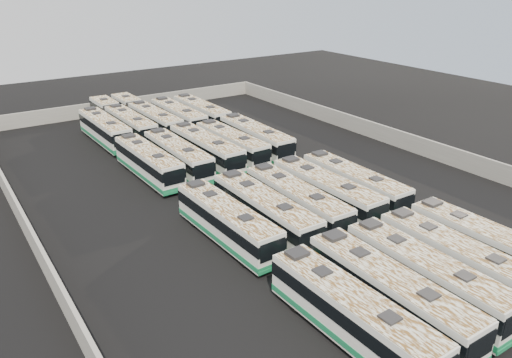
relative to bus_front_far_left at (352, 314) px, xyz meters
The scene contains 22 objects.
ground 24.65m from the bus_front_far_left, 70.13° to the left, with size 140.00×140.00×0.00m, color black.
perimeter_wall 24.60m from the bus_front_far_left, 70.13° to the left, with size 45.20×73.20×2.20m.
bus_front_far_left is the anchor object (origin of this frame).
bus_front_left 3.48m from the bus_front_far_left, ahead, with size 2.90×13.09×3.68m.
bus_front_center 7.05m from the bus_front_far_left, ahead, with size 2.81×12.81×3.60m.
bus_front_right 10.58m from the bus_front_far_left, ahead, with size 2.73×12.61×3.55m.
bus_front_far_right 14.21m from the bus_front_far_left, ahead, with size 2.84×12.64×3.55m.
bus_midfront_far_left 14.59m from the bus_front_far_left, 90.20° to the left, with size 2.95×12.60×3.54m.
bus_midfront_left 14.75m from the bus_front_far_left, 76.09° to the left, with size 2.84×13.02×3.67m.
bus_midfront_center 16.06m from the bus_front_far_left, 63.80° to the left, with size 2.96×12.82×3.60m.
bus_midfront_right 17.95m from the bus_front_far_left, 53.68° to the left, with size 2.88×12.95×3.64m.
bus_midfront_far_right 20.27m from the bus_front_far_left, 45.45° to the left, with size 2.77×12.62×3.55m.
bus_midback_far_left 31.38m from the bus_front_far_left, 90.01° to the left, with size 2.94×12.62×3.54m.
bus_midback_left 31.45m from the bus_front_far_left, 83.72° to the left, with size 2.72×12.71×3.58m.
bus_midback_center 32.19m from the bus_front_far_left, 77.24° to the left, with size 2.96×13.10×3.68m.
bus_midback_right 33.15m from the bus_front_far_left, 71.34° to the left, with size 2.93×12.58×3.53m.
bus_midback_far_right 34.59m from the bus_front_far_left, 65.84° to the left, with size 3.01×13.10×3.68m.
bus_back_far_left 45.73m from the bus_front_far_left, 90.09° to the left, with size 2.95×12.88×3.62m.
bus_back_left 49.35m from the bus_front_far_left, 85.99° to the left, with size 2.88×19.45×3.52m.
bus_back_center 49.69m from the bus_front_far_left, 81.97° to the left, with size 3.09×19.53×3.53m.
bus_back_right 46.98m from the bus_front_far_left, 77.05° to the left, with size 2.75×12.84×3.62m.
bus_back_far_right 47.82m from the bus_front_far_left, 72.80° to the left, with size 2.73×12.87×3.63m.
Camera 1 is at (-26.93, -40.35, 21.08)m, focal length 35.00 mm.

